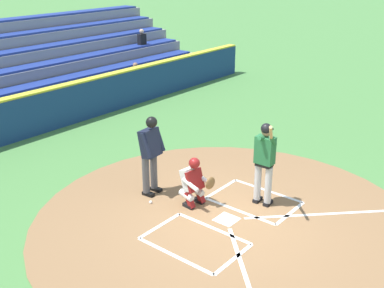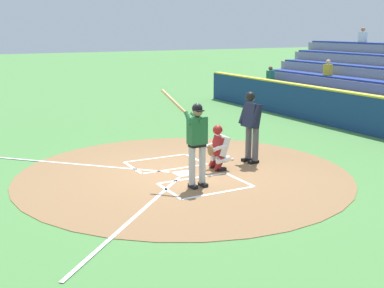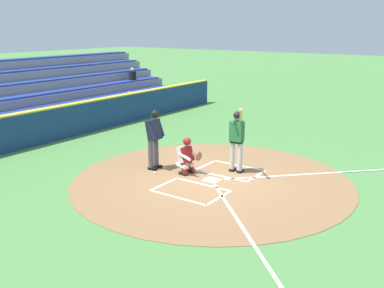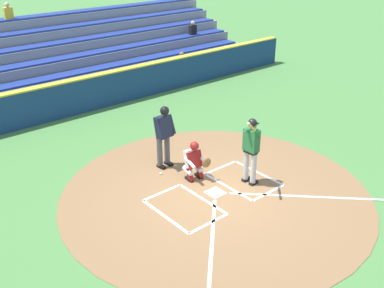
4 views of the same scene
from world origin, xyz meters
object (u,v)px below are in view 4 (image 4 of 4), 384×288
catcher (194,160)px  baseball (161,173)px  batter (251,147)px  plate_umpire (164,132)px

catcher → baseball: 1.11m
batter → baseball: size_ratio=28.76×
plate_umpire → baseball: (0.37, 0.31, -1.04)m
catcher → baseball: size_ratio=15.27×
batter → catcher: bearing=-49.8°
batter → baseball: 2.67m
baseball → batter: bearing=128.5°
batter → catcher: (0.96, -1.14, -0.51)m
batter → catcher: batter is taller
batter → plate_umpire: 2.51m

